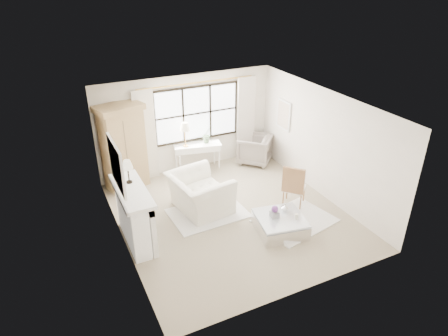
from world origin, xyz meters
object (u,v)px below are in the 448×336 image
at_px(console_table, 198,157).
at_px(coffee_table, 280,225).
at_px(club_armchair, 200,193).
at_px(armoire, 123,147).

xyz_separation_m(console_table, coffee_table, (0.48, -3.53, -0.22)).
bearing_deg(club_armchair, console_table, -29.24).
distance_m(armoire, coffee_table, 4.40).
bearing_deg(armoire, club_armchair, -71.02).
bearing_deg(club_armchair, coffee_table, -150.32).
relative_size(armoire, club_armchair, 1.61).
xyz_separation_m(armoire, coffee_table, (2.52, -3.47, -0.96)).
xyz_separation_m(console_table, club_armchair, (-0.75, -1.94, 0.05)).
distance_m(console_table, coffee_table, 3.57).
relative_size(armoire, console_table, 1.64).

